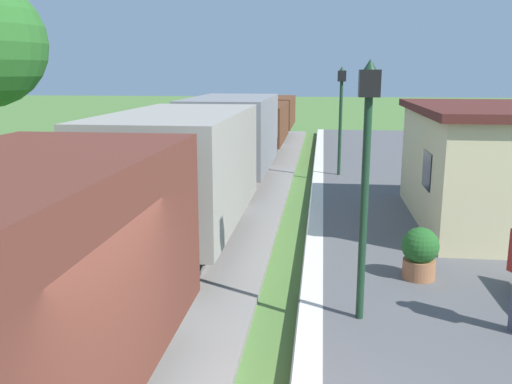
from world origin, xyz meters
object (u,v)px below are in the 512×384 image
Objects in this scene: lamp_post_near at (367,145)px; station_hut at (489,165)px; lamp_post_far at (341,101)px; freight_train at (227,144)px; bench_down_platform at (435,173)px; potted_planter at (420,252)px.

station_hut is at bearing 59.66° from lamp_post_near.
lamp_post_far is at bearing 119.44° from station_hut.
freight_train is 21.73× the size of bench_down_platform.
potted_planter is at bearing -57.39° from freight_train.
potted_planter is 10.01m from lamp_post_far.
bench_down_platform is at bearing -34.17° from lamp_post_far.
lamp_post_near is 11.45m from lamp_post_far.
lamp_post_far is at bearing 96.59° from potted_planter.
lamp_post_near is at bearing -90.00° from lamp_post_far.
potted_planter is 0.25× the size of lamp_post_far.
bench_down_platform is 10.13m from lamp_post_near.
freight_train is at bearing 153.82° from station_hut.
lamp_post_far is (-3.29, 5.83, 1.15)m from station_hut.
lamp_post_near is at bearing -68.61° from freight_train.
station_hut is 1.57× the size of lamp_post_far.
freight_train is 5.62× the size of station_hut.
freight_train is at bearing -175.26° from bench_down_platform.
bench_down_platform is 4.05m from lamp_post_far.
lamp_post_far is (-1.12, 9.73, 2.08)m from potted_planter.
station_hut is 6.79m from lamp_post_far.
lamp_post_far is (-2.88, 1.95, 2.08)m from bench_down_platform.
station_hut is 3.87× the size of bench_down_platform.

